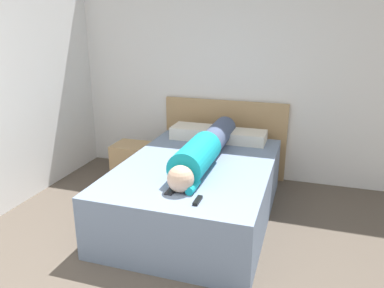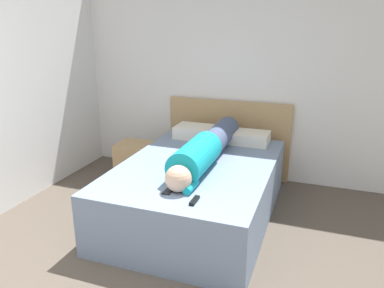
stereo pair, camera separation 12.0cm
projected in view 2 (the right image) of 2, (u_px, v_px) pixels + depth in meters
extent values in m
cube|color=white|center=(231.00, 74.00, 4.60)|extent=(5.06, 0.06, 2.60)
cube|color=#7589A8|center=(197.00, 190.00, 3.79)|extent=(1.44, 2.08, 0.57)
cube|color=tan|center=(227.00, 138.00, 4.79)|extent=(1.56, 0.04, 0.98)
cube|color=tan|center=(136.00, 161.00, 4.72)|extent=(0.45, 0.39, 0.47)
sphere|color=#DBB293|center=(178.00, 179.00, 3.06)|extent=(0.22, 0.22, 0.22)
cylinder|color=#149EAD|center=(195.00, 157.00, 3.42)|extent=(0.31, 0.71, 0.31)
cylinder|color=#47567A|center=(219.00, 137.00, 4.12)|extent=(0.26, 0.84, 0.26)
cylinder|color=#149EAD|center=(191.00, 186.00, 3.10)|extent=(0.07, 0.22, 0.07)
cube|color=silver|center=(198.00, 132.00, 4.51)|extent=(0.54, 0.34, 0.14)
cube|color=silver|center=(246.00, 137.00, 4.32)|extent=(0.51, 0.34, 0.13)
cube|color=black|center=(194.00, 201.00, 2.90)|extent=(0.04, 0.15, 0.02)
cube|color=black|center=(168.00, 191.00, 3.08)|extent=(0.06, 0.13, 0.01)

